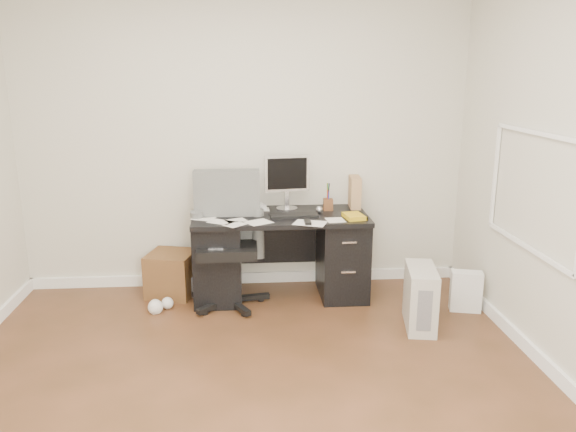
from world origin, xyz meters
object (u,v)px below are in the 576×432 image
at_px(lcd_monitor, 287,182).
at_px(keyboard, 294,215).
at_px(desk, 281,253).
at_px(pc_tower, 420,298).
at_px(wicker_basket, 172,274).
at_px(office_chair, 227,241).

distance_m(lcd_monitor, keyboard, 0.35).
height_order(desk, keyboard, keyboard).
bearing_deg(keyboard, pc_tower, -36.19).
bearing_deg(wicker_basket, keyboard, -9.72).
bearing_deg(pc_tower, wicker_basket, 168.25).
xyz_separation_m(lcd_monitor, office_chair, (-0.53, -0.33, -0.43)).
bearing_deg(desk, keyboard, -36.86).
bearing_deg(lcd_monitor, office_chair, -154.93).
height_order(keyboard, pc_tower, keyboard).
distance_m(desk, keyboard, 0.39).
relative_size(lcd_monitor, office_chair, 0.44).
height_order(keyboard, wicker_basket, keyboard).
height_order(desk, wicker_basket, desk).
xyz_separation_m(pc_tower, wicker_basket, (-2.02, 0.81, -0.05)).
bearing_deg(pc_tower, keyboard, 156.42).
xyz_separation_m(lcd_monitor, pc_tower, (0.98, -0.88, -0.76)).
height_order(lcd_monitor, wicker_basket, lcd_monitor).
distance_m(lcd_monitor, pc_tower, 1.52).
xyz_separation_m(lcd_monitor, keyboard, (0.04, -0.25, -0.24)).
distance_m(desk, office_chair, 0.51).
height_order(office_chair, wicker_basket, office_chair).
distance_m(desk, lcd_monitor, 0.63).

